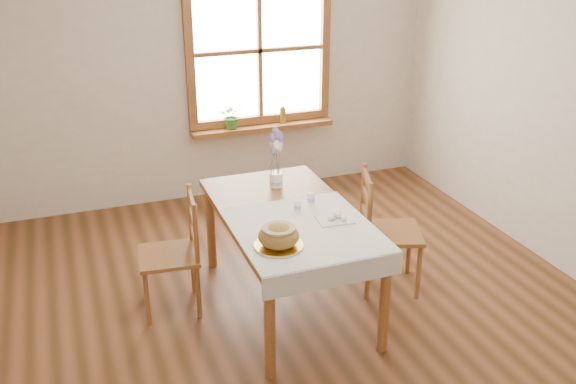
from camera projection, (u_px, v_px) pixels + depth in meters
name	position (u px, v px, depth m)	size (l,w,h in m)	color
ground	(303.00, 325.00, 4.52)	(5.00, 5.00, 0.00)	brown
room_walls	(305.00, 87.00, 3.85)	(4.60, 5.10, 2.65)	beige
window	(259.00, 50.00, 6.23)	(1.46, 0.08, 1.46)	#99632F
window_sill	(263.00, 127.00, 6.48)	(1.46, 0.20, 0.05)	#99632F
dining_table	(288.00, 223.00, 4.52)	(0.90, 1.60, 0.75)	#99632F
table_linen	(304.00, 229.00, 4.22)	(0.91, 0.99, 0.01)	silver
chair_left	(169.00, 254.00, 4.55)	(0.42, 0.44, 0.89)	#99632F
chair_right	(391.00, 231.00, 4.83)	(0.44, 0.46, 0.94)	#99632F
bread_plate	(279.00, 246.00, 3.98)	(0.30, 0.30, 0.02)	white
bread_loaf	(279.00, 234.00, 3.95)	(0.26, 0.26, 0.14)	olive
egg_napkin	(334.00, 219.00, 4.34)	(0.23, 0.20, 0.01)	silver
eggs	(334.00, 216.00, 4.33)	(0.18, 0.16, 0.04)	white
salt_shaker	(298.00, 206.00, 4.44)	(0.05, 0.05, 0.09)	white
pepper_shaker	(311.00, 199.00, 4.54)	(0.05, 0.05, 0.10)	white
flower_vase	(276.00, 181.00, 4.86)	(0.10, 0.10, 0.11)	white
lavender_bouquet	(276.00, 153.00, 4.78)	(0.18, 0.18, 0.33)	#725DA4
potted_plant	(232.00, 119.00, 6.33)	(0.23, 0.25, 0.20)	#3B712D
amber_bottle	(283.00, 114.00, 6.50)	(0.06, 0.06, 0.17)	#98661C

